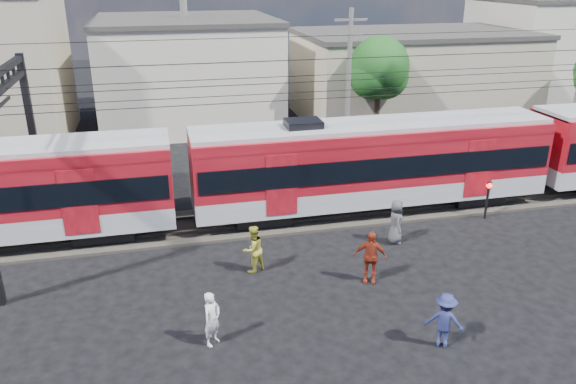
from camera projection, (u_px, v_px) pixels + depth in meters
name	position (u px, v px, depth m)	size (l,w,h in m)	color
ground	(319.00, 323.00, 17.67)	(120.00, 120.00, 0.00)	black
track_bed	(268.00, 219.00, 24.88)	(70.00, 3.40, 0.12)	#2D2823
rail_near	(272.00, 224.00, 24.16)	(70.00, 0.12, 0.12)	#59544C
rail_far	(265.00, 210.00, 25.52)	(70.00, 0.12, 0.12)	#59544C
commuter_train	(376.00, 161.00, 25.09)	(50.30, 3.08, 4.17)	black
catenary	(42.00, 118.00, 21.15)	(70.00, 9.30, 7.52)	black
building_midwest	(188.00, 70.00, 40.31)	(12.24, 12.24, 7.30)	beige
building_mideast	(411.00, 75.00, 41.22)	(16.32, 10.20, 6.30)	tan
building_east	(544.00, 48.00, 47.48)	(10.20, 10.20, 8.30)	beige
utility_pole_mid	(349.00, 83.00, 30.85)	(1.80, 0.24, 8.50)	slate
tree_near	(381.00, 70.00, 34.29)	(3.82, 3.64, 6.72)	#382619
pedestrian_a	(212.00, 319.00, 16.40)	(0.62, 0.41, 1.71)	white
pedestrian_b	(253.00, 249.00, 20.41)	(0.87, 0.68, 1.80)	gold
pedestrian_c	(444.00, 320.00, 16.31)	(1.12, 0.64, 1.73)	navy
pedestrian_d	(370.00, 257.00, 19.68)	(1.15, 0.48, 1.96)	maroon
pedestrian_e	(396.00, 222.00, 22.57)	(0.89, 0.58, 1.83)	#444448
crossing_signal	(488.00, 193.00, 24.65)	(0.25, 0.25, 1.74)	black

